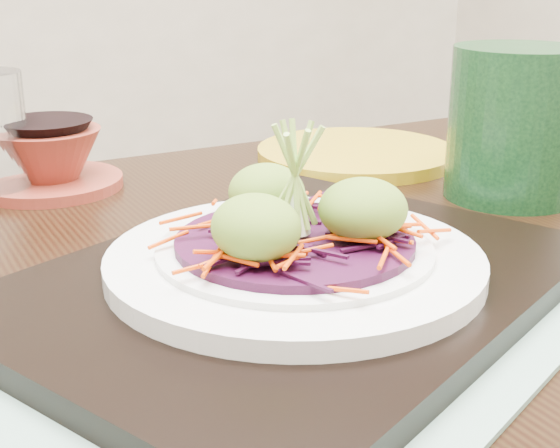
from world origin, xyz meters
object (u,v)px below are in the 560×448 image
serving_tray (294,283)px  green_jar (514,124)px  dining_table (248,392)px  yellow_plate (356,154)px  white_plate (295,260)px  terracotta_bowl_set (49,162)px

serving_tray → green_jar: bearing=-2.8°
serving_tray → green_jar: size_ratio=2.71×
dining_table → green_jar: 0.34m
dining_table → yellow_plate: 0.36m
serving_tray → yellow_plate: 0.38m
white_plate → dining_table: bearing=103.8°
dining_table → white_plate: size_ratio=4.65×
white_plate → green_jar: green_jar is taller
serving_tray → white_plate: 0.02m
dining_table → serving_tray: 0.11m
green_jar → dining_table: bearing=-168.5°
serving_tray → green_jar: green_jar is taller
dining_table → yellow_plate: yellow_plate is taller
dining_table → terracotta_bowl_set: terracotta_bowl_set is taller
terracotta_bowl_set → dining_table: bearing=-76.1°
white_plate → green_jar: (0.28, 0.11, 0.04)m
green_jar → white_plate: bearing=-159.1°
dining_table → white_plate: white_plate is taller
terracotta_bowl_set → yellow_plate: size_ratio=0.82×
dining_table → terracotta_bowl_set: (-0.07, 0.29, 0.12)m
dining_table → serving_tray: serving_tray is taller
terracotta_bowl_set → yellow_plate: bearing=-7.8°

